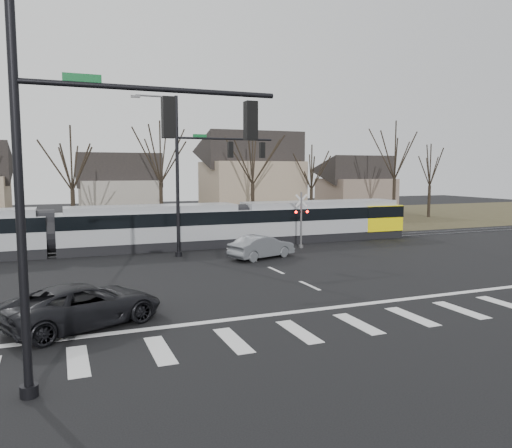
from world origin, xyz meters
name	(u,v)px	position (x,y,z in m)	size (l,w,h in m)	color
ground	(331,295)	(0.00, 0.00, 0.00)	(140.00, 140.00, 0.00)	black
grass_verge	(174,224)	(0.00, 32.00, 0.01)	(140.00, 28.00, 0.01)	#38331E
crosswalk	(385,320)	(0.00, -4.00, 0.01)	(27.00, 2.60, 0.01)	silver
stop_line	(353,305)	(0.00, -1.80, 0.01)	(28.00, 0.35, 0.01)	silver
lane_dashes	(221,245)	(0.00, 16.00, 0.01)	(0.18, 30.00, 0.01)	silver
rail_pair	(222,245)	(0.00, 15.80, 0.03)	(90.00, 1.52, 0.06)	#59595E
tram	(151,226)	(-5.17, 16.00, 1.69)	(41.01, 3.05, 3.11)	gray
sedan	(262,247)	(0.74, 9.85, 0.74)	(4.73, 2.99, 1.47)	#595C61
suv	(84,305)	(-10.42, -0.58, 0.77)	(6.12, 4.53, 1.54)	black
signal_pole_near_left	(89,164)	(-10.41, -6.00, 5.70)	(9.28, 0.44, 10.20)	black
signal_pole_far	(201,168)	(-2.41, 12.50, 5.70)	(9.28, 0.44, 10.20)	black
rail_crossing_signal	(301,222)	(5.00, 12.79, 1.89)	(1.08, 0.36, 4.00)	#59595B
tree_row	(208,176)	(2.00, 26.00, 5.00)	(59.20, 7.20, 10.00)	black
house_b	(119,185)	(-5.00, 36.00, 3.97)	(8.64, 7.56, 7.65)	gray
house_c	(251,173)	(9.00, 33.00, 5.23)	(10.80, 8.64, 10.10)	gray
house_d	(356,183)	(24.00, 35.00, 3.97)	(8.64, 7.56, 7.65)	#6C5B50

